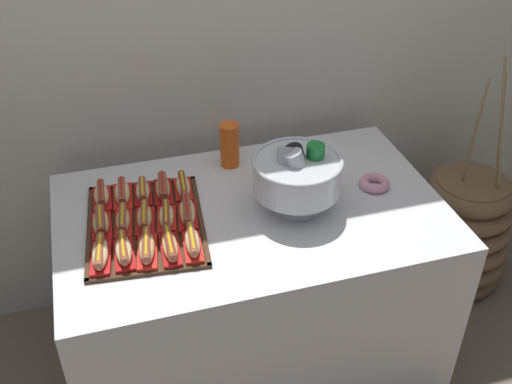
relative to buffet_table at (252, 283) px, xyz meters
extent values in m
plane|color=#7A6B5B|center=(0.00, 0.00, -0.41)|extent=(10.00, 10.00, 0.00)
cube|color=silver|center=(0.00, 0.59, 0.89)|extent=(6.00, 0.10, 2.60)
cube|color=silver|center=(0.00, 0.00, 0.00)|extent=(1.42, 0.88, 0.75)
cylinder|color=black|center=(0.60, -0.33, -0.39)|extent=(0.05, 0.05, 0.04)
cylinder|color=black|center=(-0.60, 0.33, -0.39)|extent=(0.05, 0.05, 0.04)
cylinder|color=black|center=(0.60, 0.33, -0.39)|extent=(0.05, 0.05, 0.04)
cylinder|color=brown|center=(1.10, 0.19, -0.12)|extent=(0.33, 0.33, 0.58)
torus|color=brown|center=(1.10, 0.19, -0.36)|extent=(0.45, 0.45, 0.09)
torus|color=brown|center=(1.10, 0.19, -0.27)|extent=(0.47, 0.47, 0.09)
torus|color=brown|center=(1.10, 0.19, -0.17)|extent=(0.46, 0.46, 0.09)
torus|color=brown|center=(1.10, 0.19, -0.07)|extent=(0.44, 0.44, 0.09)
torus|color=brown|center=(1.10, 0.19, 0.02)|extent=(0.42, 0.42, 0.09)
torus|color=brown|center=(1.10, 0.19, 0.12)|extent=(0.39, 0.39, 0.09)
cylinder|color=#937F56|center=(1.13, 0.14, 0.47)|extent=(0.08, 0.10, 0.59)
cylinder|color=#937F56|center=(1.14, 0.15, 0.43)|extent=(0.07, 0.07, 0.53)
cylinder|color=#937F56|center=(1.04, 0.18, 0.43)|extent=(0.03, 0.05, 0.52)
cube|color=#472B19|center=(-0.39, 0.01, 0.38)|extent=(0.45, 0.56, 0.01)
cube|color=#472B19|center=(-0.41, -0.24, 0.38)|extent=(0.40, 0.05, 0.01)
cube|color=#472B19|center=(-0.36, 0.26, 0.38)|extent=(0.40, 0.05, 0.01)
cube|color=#472B19|center=(-0.58, 0.03, 0.38)|extent=(0.07, 0.52, 0.01)
cube|color=#472B19|center=(-0.19, -0.01, 0.38)|extent=(0.07, 0.52, 0.01)
cube|color=red|center=(-0.55, -0.14, 0.39)|extent=(0.09, 0.18, 0.02)
ellipsoid|color=beige|center=(-0.55, -0.14, 0.41)|extent=(0.07, 0.17, 0.04)
cylinder|color=#A8563D|center=(-0.55, -0.14, 0.42)|extent=(0.05, 0.16, 0.03)
cylinder|color=yellow|center=(-0.55, -0.14, 0.44)|extent=(0.02, 0.13, 0.01)
cube|color=#B21414|center=(-0.48, -0.15, 0.39)|extent=(0.07, 0.17, 0.02)
ellipsoid|color=beige|center=(-0.48, -0.15, 0.41)|extent=(0.06, 0.15, 0.04)
cylinder|color=#9E4C38|center=(-0.48, -0.15, 0.43)|extent=(0.03, 0.15, 0.03)
cylinder|color=yellow|center=(-0.48, -0.15, 0.44)|extent=(0.01, 0.13, 0.01)
cube|color=red|center=(-0.40, -0.15, 0.39)|extent=(0.09, 0.18, 0.02)
ellipsoid|color=tan|center=(-0.40, -0.15, 0.41)|extent=(0.08, 0.17, 0.04)
cylinder|color=#9E4C38|center=(-0.40, -0.15, 0.43)|extent=(0.05, 0.16, 0.03)
cylinder|color=yellow|center=(-0.40, -0.15, 0.44)|extent=(0.03, 0.14, 0.01)
cube|color=#B21414|center=(-0.33, -0.16, 0.39)|extent=(0.07, 0.18, 0.02)
ellipsoid|color=tan|center=(-0.33, -0.16, 0.41)|extent=(0.06, 0.17, 0.04)
cylinder|color=brown|center=(-0.33, -0.16, 0.42)|extent=(0.04, 0.17, 0.03)
cylinder|color=yellow|center=(-0.33, -0.16, 0.43)|extent=(0.01, 0.14, 0.01)
cube|color=red|center=(-0.25, -0.17, 0.39)|extent=(0.08, 0.17, 0.02)
ellipsoid|color=#E0BC7F|center=(-0.25, -0.17, 0.41)|extent=(0.06, 0.16, 0.04)
cylinder|color=#A8563D|center=(-0.25, -0.17, 0.43)|extent=(0.04, 0.16, 0.03)
cylinder|color=yellow|center=(-0.25, -0.17, 0.44)|extent=(0.02, 0.14, 0.01)
cube|color=red|center=(-0.54, 0.02, 0.39)|extent=(0.07, 0.17, 0.02)
ellipsoid|color=#E0BC7F|center=(-0.54, 0.02, 0.41)|extent=(0.06, 0.15, 0.04)
cylinder|color=#9E4C38|center=(-0.54, 0.02, 0.42)|extent=(0.04, 0.14, 0.03)
cylinder|color=yellow|center=(-0.54, 0.02, 0.44)|extent=(0.01, 0.12, 0.01)
cube|color=red|center=(-0.46, 0.02, 0.39)|extent=(0.08, 0.16, 0.02)
ellipsoid|color=#E0BC7F|center=(-0.46, 0.02, 0.41)|extent=(0.06, 0.15, 0.04)
cylinder|color=#9E4C38|center=(-0.46, 0.02, 0.42)|extent=(0.05, 0.14, 0.03)
cylinder|color=yellow|center=(-0.46, 0.02, 0.44)|extent=(0.02, 0.12, 0.01)
cube|color=red|center=(-0.39, 0.01, 0.39)|extent=(0.09, 0.16, 0.02)
ellipsoid|color=tan|center=(-0.39, 0.01, 0.41)|extent=(0.07, 0.15, 0.04)
cylinder|color=#9E4C38|center=(-0.39, 0.01, 0.43)|extent=(0.05, 0.15, 0.03)
cylinder|color=yellow|center=(-0.39, 0.01, 0.44)|extent=(0.03, 0.12, 0.01)
cube|color=red|center=(-0.31, 0.00, 0.39)|extent=(0.09, 0.16, 0.02)
ellipsoid|color=beige|center=(-0.31, 0.00, 0.41)|extent=(0.07, 0.15, 0.04)
cylinder|color=brown|center=(-0.31, 0.00, 0.42)|extent=(0.05, 0.15, 0.03)
cylinder|color=yellow|center=(-0.31, 0.00, 0.43)|extent=(0.03, 0.12, 0.01)
cube|color=red|center=(-0.24, 0.00, 0.39)|extent=(0.09, 0.19, 0.02)
ellipsoid|color=#E0BC7F|center=(-0.24, 0.00, 0.41)|extent=(0.08, 0.17, 0.04)
cylinder|color=#9E4C38|center=(-0.24, 0.00, 0.43)|extent=(0.05, 0.17, 0.03)
cylinder|color=red|center=(-0.24, 0.00, 0.44)|extent=(0.03, 0.14, 0.01)
cube|color=red|center=(-0.52, 0.19, 0.39)|extent=(0.07, 0.16, 0.02)
ellipsoid|color=beige|center=(-0.52, 0.19, 0.41)|extent=(0.06, 0.14, 0.04)
cylinder|color=#9E4C38|center=(-0.52, 0.19, 0.43)|extent=(0.03, 0.14, 0.03)
cylinder|color=red|center=(-0.52, 0.19, 0.44)|extent=(0.01, 0.12, 0.01)
cube|color=red|center=(-0.44, 0.18, 0.39)|extent=(0.08, 0.17, 0.02)
ellipsoid|color=beige|center=(-0.44, 0.18, 0.41)|extent=(0.07, 0.16, 0.04)
cylinder|color=#A8563D|center=(-0.44, 0.18, 0.43)|extent=(0.04, 0.15, 0.03)
cylinder|color=red|center=(-0.44, 0.18, 0.44)|extent=(0.02, 0.12, 0.01)
cube|color=#B21414|center=(-0.37, 0.17, 0.39)|extent=(0.08, 0.16, 0.02)
ellipsoid|color=beige|center=(-0.37, 0.17, 0.41)|extent=(0.06, 0.15, 0.04)
cylinder|color=#A8563D|center=(-0.37, 0.17, 0.42)|extent=(0.04, 0.13, 0.03)
cylinder|color=yellow|center=(-0.37, 0.17, 0.43)|extent=(0.02, 0.11, 0.01)
cube|color=#B21414|center=(-0.30, 0.17, 0.39)|extent=(0.08, 0.18, 0.02)
ellipsoid|color=tan|center=(-0.30, 0.17, 0.41)|extent=(0.07, 0.16, 0.04)
cylinder|color=#9E4C38|center=(-0.30, 0.17, 0.43)|extent=(0.05, 0.15, 0.03)
cylinder|color=red|center=(-0.30, 0.17, 0.44)|extent=(0.02, 0.13, 0.01)
cube|color=red|center=(-0.22, 0.16, 0.39)|extent=(0.08, 0.17, 0.02)
ellipsoid|color=beige|center=(-0.22, 0.16, 0.41)|extent=(0.06, 0.15, 0.04)
cylinder|color=brown|center=(-0.22, 0.16, 0.42)|extent=(0.04, 0.15, 0.03)
cylinder|color=yellow|center=(-0.22, 0.16, 0.44)|extent=(0.02, 0.12, 0.01)
cylinder|color=silver|center=(0.16, -0.03, 0.38)|extent=(0.19, 0.19, 0.02)
cone|color=silver|center=(0.16, -0.03, 0.42)|extent=(0.07, 0.07, 0.06)
cylinder|color=silver|center=(0.16, -0.03, 0.51)|extent=(0.32, 0.32, 0.12)
torus|color=silver|center=(0.16, -0.03, 0.57)|extent=(0.33, 0.33, 0.02)
cylinder|color=#197A33|center=(0.23, -0.02, 0.56)|extent=(0.08, 0.08, 0.13)
cylinder|color=black|center=(0.16, -0.01, 0.56)|extent=(0.12, 0.10, 0.15)
cylinder|color=#B7BCC6|center=(0.12, -0.02, 0.56)|extent=(0.10, 0.12, 0.15)
cylinder|color=#B7BCC6|center=(0.16, -0.05, 0.56)|extent=(0.12, 0.10, 0.15)
cylinder|color=#EA5B19|center=(0.00, 0.32, 0.43)|extent=(0.08, 0.08, 0.11)
cylinder|color=#EA5B19|center=(0.00, 0.32, 0.45)|extent=(0.08, 0.08, 0.11)
cylinder|color=#EA5B19|center=(0.00, 0.32, 0.46)|extent=(0.08, 0.08, 0.11)
cylinder|color=#EA5B19|center=(0.00, 0.32, 0.48)|extent=(0.08, 0.08, 0.11)
cylinder|color=#EA5B19|center=(0.00, 0.32, 0.50)|extent=(0.08, 0.08, 0.11)
torus|color=pink|center=(0.49, 0.01, 0.39)|extent=(0.12, 0.12, 0.04)
camera|label=1|loc=(-0.49, -1.72, 1.72)|focal=42.86mm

